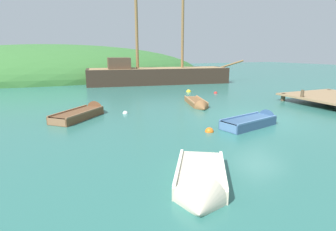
{
  "coord_description": "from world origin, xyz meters",
  "views": [
    {
      "loc": [
        -9.43,
        -9.82,
        3.31
      ],
      "look_at": [
        -4.18,
        2.02,
        0.19
      ],
      "focal_mm": 28.23,
      "sensor_mm": 36.0,
      "label": 1
    }
  ],
  "objects_px": {
    "rowboat_outer_right": "(198,104)",
    "buoy_red": "(216,93)",
    "rowboat_outer_left": "(255,122)",
    "buoy_yellow": "(189,92)",
    "buoy_white": "(125,114)",
    "rowboat_center": "(200,186)",
    "buoy_orange": "(209,132)",
    "sailing_ship": "(157,78)",
    "rowboat_near_dock": "(85,114)"
  },
  "relations": [
    {
      "from": "sailing_ship",
      "to": "buoy_orange",
      "type": "xyz_separation_m",
      "value": [
        -4.48,
        -17.39,
        -0.58
      ]
    },
    {
      "from": "rowboat_center",
      "to": "buoy_orange",
      "type": "xyz_separation_m",
      "value": [
        2.86,
        4.04,
        -0.11
      ]
    },
    {
      "from": "rowboat_near_dock",
      "to": "buoy_orange",
      "type": "relative_size",
      "value": 9.08
    },
    {
      "from": "rowboat_outer_right",
      "to": "rowboat_center",
      "type": "xyz_separation_m",
      "value": [
        -5.24,
        -9.14,
        0.02
      ]
    },
    {
      "from": "rowboat_outer_right",
      "to": "rowboat_center",
      "type": "relative_size",
      "value": 1.14
    },
    {
      "from": "rowboat_outer_left",
      "to": "rowboat_outer_right",
      "type": "bearing_deg",
      "value": 79.48
    },
    {
      "from": "rowboat_outer_left",
      "to": "rowboat_outer_right",
      "type": "height_order",
      "value": "rowboat_outer_left"
    },
    {
      "from": "buoy_orange",
      "to": "rowboat_near_dock",
      "type": "bearing_deg",
      "value": 131.61
    },
    {
      "from": "sailing_ship",
      "to": "buoy_yellow",
      "type": "height_order",
      "value": "sailing_ship"
    },
    {
      "from": "sailing_ship",
      "to": "rowboat_near_dock",
      "type": "bearing_deg",
      "value": -117.04
    },
    {
      "from": "rowboat_outer_left",
      "to": "buoy_orange",
      "type": "xyz_separation_m",
      "value": [
        -2.53,
        -0.05,
        -0.14
      ]
    },
    {
      "from": "rowboat_center",
      "to": "rowboat_near_dock",
      "type": "height_order",
      "value": "rowboat_center"
    },
    {
      "from": "rowboat_center",
      "to": "buoy_white",
      "type": "distance_m",
      "value": 8.85
    },
    {
      "from": "rowboat_outer_left",
      "to": "buoy_white",
      "type": "bearing_deg",
      "value": 123.75
    },
    {
      "from": "buoy_white",
      "to": "buoy_yellow",
      "type": "xyz_separation_m",
      "value": [
        7.05,
        5.74,
        0.0
      ]
    },
    {
      "from": "rowboat_center",
      "to": "rowboat_outer_left",
      "type": "bearing_deg",
      "value": 158.77
    },
    {
      "from": "buoy_red",
      "to": "buoy_white",
      "type": "height_order",
      "value": "buoy_red"
    },
    {
      "from": "rowboat_center",
      "to": "buoy_white",
      "type": "height_order",
      "value": "rowboat_center"
    },
    {
      "from": "buoy_orange",
      "to": "buoy_yellow",
      "type": "xyz_separation_m",
      "value": [
        4.67,
        10.54,
        0.0
      ]
    },
    {
      "from": "buoy_white",
      "to": "rowboat_near_dock",
      "type": "bearing_deg",
      "value": 172.88
    },
    {
      "from": "rowboat_outer_right",
      "to": "buoy_white",
      "type": "height_order",
      "value": "rowboat_outer_right"
    },
    {
      "from": "buoy_orange",
      "to": "rowboat_outer_right",
      "type": "bearing_deg",
      "value": 64.97
    },
    {
      "from": "rowboat_outer_right",
      "to": "buoy_orange",
      "type": "xyz_separation_m",
      "value": [
        -2.38,
        -5.1,
        -0.09
      ]
    },
    {
      "from": "rowboat_outer_right",
      "to": "buoy_orange",
      "type": "distance_m",
      "value": 5.63
    },
    {
      "from": "rowboat_outer_right",
      "to": "rowboat_center",
      "type": "distance_m",
      "value": 10.53
    },
    {
      "from": "rowboat_center",
      "to": "buoy_yellow",
      "type": "bearing_deg",
      "value": -175.74
    },
    {
      "from": "rowboat_outer_right",
      "to": "buoy_white",
      "type": "relative_size",
      "value": 12.17
    },
    {
      "from": "rowboat_near_dock",
      "to": "sailing_ship",
      "type": "bearing_deg",
      "value": 7.96
    },
    {
      "from": "rowboat_center",
      "to": "buoy_orange",
      "type": "bearing_deg",
      "value": 176.31
    },
    {
      "from": "sailing_ship",
      "to": "buoy_yellow",
      "type": "xyz_separation_m",
      "value": [
        0.19,
        -6.85,
        -0.58
      ]
    },
    {
      "from": "sailing_ship",
      "to": "rowboat_center",
      "type": "relative_size",
      "value": 5.58
    },
    {
      "from": "buoy_red",
      "to": "rowboat_outer_left",
      "type": "bearing_deg",
      "value": -113.06
    },
    {
      "from": "rowboat_outer_left",
      "to": "buoy_white",
      "type": "relative_size",
      "value": 12.22
    },
    {
      "from": "rowboat_outer_right",
      "to": "buoy_red",
      "type": "distance_m",
      "value": 5.52
    },
    {
      "from": "rowboat_near_dock",
      "to": "buoy_yellow",
      "type": "xyz_separation_m",
      "value": [
        9.16,
        5.48,
        -0.13
      ]
    },
    {
      "from": "rowboat_outer_left",
      "to": "buoy_white",
      "type": "xyz_separation_m",
      "value": [
        -4.92,
        4.75,
        -0.14
      ]
    },
    {
      "from": "rowboat_outer_left",
      "to": "buoy_yellow",
      "type": "relative_size",
      "value": 8.6
    },
    {
      "from": "buoy_yellow",
      "to": "buoy_white",
      "type": "bearing_deg",
      "value": -140.84
    },
    {
      "from": "sailing_ship",
      "to": "buoy_red",
      "type": "distance_m",
      "value": 8.65
    },
    {
      "from": "rowboat_outer_left",
      "to": "buoy_yellow",
      "type": "height_order",
      "value": "rowboat_outer_left"
    },
    {
      "from": "rowboat_outer_left",
      "to": "buoy_orange",
      "type": "height_order",
      "value": "rowboat_outer_left"
    },
    {
      "from": "sailing_ship",
      "to": "rowboat_outer_right",
      "type": "distance_m",
      "value": 12.48
    },
    {
      "from": "rowboat_center",
      "to": "buoy_red",
      "type": "distance_m",
      "value": 15.91
    },
    {
      "from": "rowboat_outer_left",
      "to": "buoy_orange",
      "type": "relative_size",
      "value": 9.59
    },
    {
      "from": "rowboat_outer_right",
      "to": "rowboat_near_dock",
      "type": "distance_m",
      "value": 6.88
    },
    {
      "from": "rowboat_outer_left",
      "to": "rowboat_near_dock",
      "type": "bearing_deg",
      "value": 132.25
    },
    {
      "from": "rowboat_outer_left",
      "to": "buoy_red",
      "type": "distance_m",
      "value": 9.68
    },
    {
      "from": "rowboat_outer_left",
      "to": "rowboat_near_dock",
      "type": "distance_m",
      "value": 8.63
    },
    {
      "from": "rowboat_near_dock",
      "to": "buoy_orange",
      "type": "height_order",
      "value": "rowboat_near_dock"
    },
    {
      "from": "rowboat_center",
      "to": "sailing_ship",
      "type": "bearing_deg",
      "value": -167.34
    }
  ]
}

